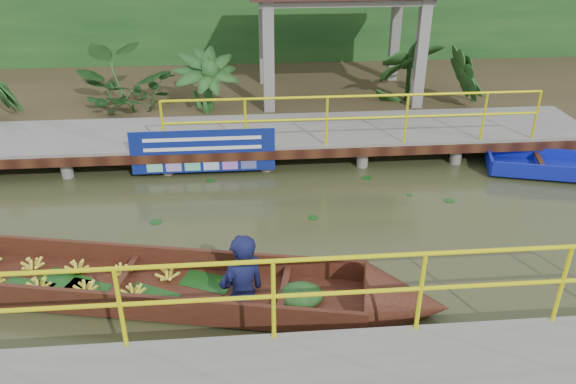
{
  "coord_description": "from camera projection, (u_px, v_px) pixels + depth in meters",
  "views": [
    {
      "loc": [
        0.55,
        -7.81,
        4.91
      ],
      "look_at": [
        1.26,
        0.5,
        0.6
      ],
      "focal_mm": 35.0,
      "sensor_mm": 36.0,
      "label": 1
    }
  ],
  "objects": [
    {
      "name": "ground",
      "position": [
        214.0,
        242.0,
        9.13
      ],
      "size": [
        80.0,
        80.0,
        0.0
      ],
      "primitive_type": "plane",
      "color": "#2F351A",
      "rests_on": "ground"
    },
    {
      "name": "land_strip",
      "position": [
        222.0,
        91.0,
        15.67
      ],
      "size": [
        30.0,
        8.0,
        0.45
      ],
      "primitive_type": "cube",
      "color": "#332A19",
      "rests_on": "ground"
    },
    {
      "name": "far_dock",
      "position": [
        218.0,
        137.0,
        11.95
      ],
      "size": [
        16.0,
        2.06,
        1.66
      ],
      "color": "slate",
      "rests_on": "ground"
    },
    {
      "name": "pavilion",
      "position": [
        339.0,
        0.0,
        13.64
      ],
      "size": [
        4.4,
        3.0,
        3.0
      ],
      "color": "slate",
      "rests_on": "ground"
    },
    {
      "name": "foliage_backdrop",
      "position": [
        220.0,
        10.0,
        17.06
      ],
      "size": [
        30.0,
        0.8,
        4.0
      ],
      "primitive_type": "cube",
      "color": "#143F18",
      "rests_on": "ground"
    },
    {
      "name": "vendor_boat",
      "position": [
        68.0,
        273.0,
        7.92
      ],
      "size": [
        11.21,
        3.4,
        2.41
      ],
      "rotation": [
        0.0,
        0.0,
        -0.21
      ],
      "color": "#35150E",
      "rests_on": "ground"
    },
    {
      "name": "blue_banner",
      "position": [
        203.0,
        151.0,
        11.05
      ],
      "size": [
        2.84,
        0.04,
        0.89
      ],
      "color": "navy",
      "rests_on": "ground"
    },
    {
      "name": "tropical_plants",
      "position": [
        194.0,
        80.0,
        13.23
      ],
      "size": [
        14.18,
        1.18,
        1.48
      ],
      "color": "#143F18",
      "rests_on": "ground"
    }
  ]
}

